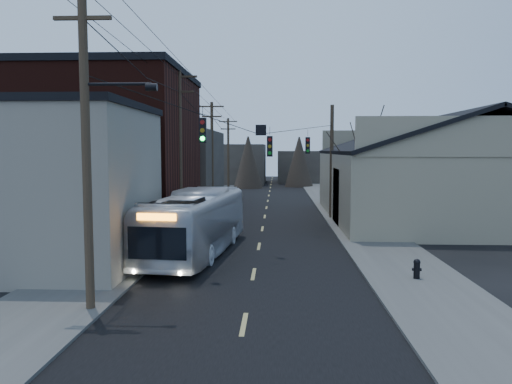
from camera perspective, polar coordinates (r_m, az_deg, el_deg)
ground at (r=13.46m, az=-2.00°, el=-17.79°), size 160.00×160.00×0.00m
road_surface at (r=42.71m, az=1.14°, el=-2.12°), size 9.00×110.00×0.02m
sidewalk_left at (r=43.34m, az=-7.48°, el=-1.99°), size 4.00×110.00×0.12m
sidewalk_right at (r=43.05m, az=9.83°, el=-2.07°), size 4.00×110.00×0.12m
building_clapboard at (r=23.66m, az=-22.49°, el=0.40°), size 8.00×8.00×7.00m
building_brick at (r=34.20m, az=-16.30°, el=4.34°), size 10.00×12.00×10.00m
building_left_far at (r=49.54m, az=-9.75°, el=2.82°), size 9.00×14.00×7.00m
warehouse at (r=39.35m, az=20.26°, el=0.92°), size 16.16×20.60×7.73m
building_far_left at (r=77.73m, az=-2.68°, el=3.22°), size 10.00×12.00×6.00m
building_far_right at (r=82.65m, az=6.66°, el=2.94°), size 12.00×14.00×5.00m
bare_tree at (r=32.89m, az=12.14°, el=1.97°), size 0.40×0.40×7.20m
utility_lines at (r=36.76m, az=-3.93°, el=4.47°), size 11.24×45.28×10.50m
bus at (r=24.70m, az=-6.84°, el=-3.56°), size 3.85×11.62×3.18m
parked_car at (r=40.73m, az=-3.15°, el=-1.61°), size 1.64×3.84×1.23m
fire_hydrant at (r=20.83m, az=17.90°, el=-8.27°), size 0.38×0.27×0.79m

